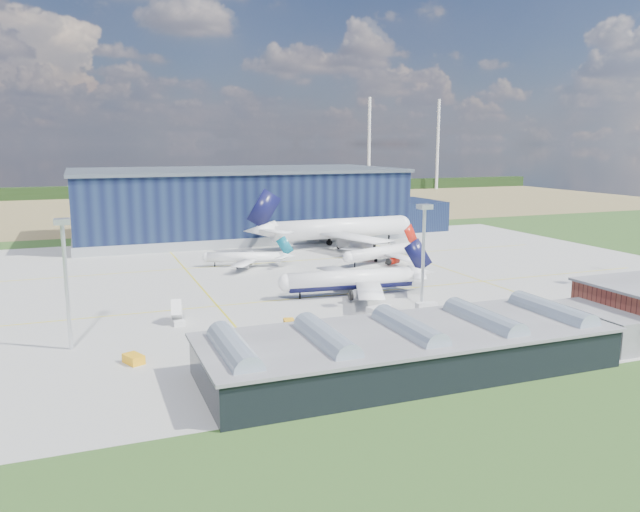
{
  "coord_description": "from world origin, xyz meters",
  "views": [
    {
      "loc": [
        -56.97,
        -142.86,
        35.32
      ],
      "look_at": [
        0.7,
        6.42,
        6.56
      ],
      "focal_mm": 35.0,
      "sensor_mm": 36.0,
      "label": 1
    }
  ],
  "objects": [
    {
      "name": "ground",
      "position": [
        0.0,
        0.0,
        0.0
      ],
      "size": [
        600.0,
        600.0,
        0.0
      ],
      "primitive_type": "plane",
      "color": "#244B1C",
      "rests_on": "ground"
    },
    {
      "name": "apron",
      "position": [
        0.0,
        10.0,
        0.03
      ],
      "size": [
        220.0,
        160.0,
        0.08
      ],
      "color": "#A1A19C",
      "rests_on": "ground"
    },
    {
      "name": "farmland",
      "position": [
        0.0,
        220.0,
        0.0
      ],
      "size": [
        600.0,
        220.0,
        0.01
      ],
      "primitive_type": "cube",
      "color": "olive",
      "rests_on": "ground"
    },
    {
      "name": "treeline",
      "position": [
        0.0,
        300.0,
        4.0
      ],
      "size": [
        600.0,
        8.0,
        8.0
      ],
      "primitive_type": "cube",
      "color": "black",
      "rests_on": "ground"
    },
    {
      "name": "hangar",
      "position": [
        2.81,
        94.8,
        11.62
      ],
      "size": [
        145.0,
        62.0,
        26.1
      ],
      "color": "black",
      "rests_on": "ground"
    },
    {
      "name": "glass_concourse",
      "position": [
        -6.45,
        -60.0,
        3.69
      ],
      "size": [
        78.0,
        23.0,
        8.6
      ],
      "color": "black",
      "rests_on": "ground"
    },
    {
      "name": "light_mast_west",
      "position": [
        -60.0,
        -30.0,
        15.43
      ],
      "size": [
        2.6,
        2.6,
        23.0
      ],
      "color": "silver",
      "rests_on": "ground"
    },
    {
      "name": "light_mast_center",
      "position": [
        10.0,
        -30.0,
        15.43
      ],
      "size": [
        2.6,
        2.6,
        23.0
      ],
      "color": "silver",
      "rests_on": "ground"
    },
    {
      "name": "airliner_navy",
      "position": [
        1.21,
        -12.0,
        6.35
      ],
      "size": [
        42.81,
        42.06,
        12.7
      ],
      "primitive_type": null,
      "rotation": [
        0.0,
        0.0,
        3.03
      ],
      "color": "white",
      "rests_on": "ground"
    },
    {
      "name": "airliner_red",
      "position": [
        25.68,
        22.0,
        5.23
      ],
      "size": [
        40.74,
        40.31,
        10.47
      ],
      "primitive_type": null,
      "rotation": [
        0.0,
        0.0,
        3.48
      ],
      "color": "white",
      "rests_on": "ground"
    },
    {
      "name": "airliner_widebody",
      "position": [
        26.56,
        54.47,
        10.18
      ],
      "size": [
        64.42,
        63.11,
        20.35
      ],
      "primitive_type": null,
      "rotation": [
        0.0,
        0.0,
        0.03
      ],
      "color": "white",
      "rests_on": "ground"
    },
    {
      "name": "airliner_regional",
      "position": [
        -13.37,
        31.54,
        4.45
      ],
      "size": [
        34.99,
        34.65,
        8.9
      ],
      "primitive_type": null,
      "rotation": [
        0.0,
        0.0,
        2.78
      ],
      "color": "white",
      "rests_on": "ground"
    },
    {
      "name": "gse_tug_a",
      "position": [
        -50.4,
        -41.37,
        0.77
      ],
      "size": [
        3.55,
        4.29,
        1.54
      ],
      "primitive_type": "cube",
      "rotation": [
        0.0,
        0.0,
        0.41
      ],
      "color": "#F9A815",
      "rests_on": "ground"
    },
    {
      "name": "gse_tug_b",
      "position": [
        -19.93,
        -30.07,
        0.65
      ],
      "size": [
        2.5,
        3.3,
        1.29
      ],
      "primitive_type": "cube",
      "rotation": [
        0.0,
        0.0,
        -0.18
      ],
      "color": "#F9A815",
      "rests_on": "ground"
    },
    {
      "name": "gse_van_a",
      "position": [
        -0.47,
        -30.65,
        1.16
      ],
      "size": [
        5.76,
        3.67,
        2.33
      ],
      "primitive_type": "cube",
      "rotation": [
        0.0,
        0.0,
        1.84
      ],
      "color": "silver",
      "rests_on": "ground"
    },
    {
      "name": "gse_van_b",
      "position": [
        7.65,
        -10.02,
        1.02
      ],
      "size": [
        4.53,
        4.64,
        2.04
      ],
      "primitive_type": "cube",
      "rotation": [
        0.0,
        0.0,
        0.75
      ],
      "color": "silver",
      "rests_on": "ground"
    },
    {
      "name": "gse_van_c",
      "position": [
        10.49,
        -31.27,
        1.08
      ],
      "size": [
        4.72,
        2.68,
        2.16
      ],
      "primitive_type": "cube",
      "rotation": [
        0.0,
        0.0,
        1.45
      ],
      "color": "silver",
      "rests_on": "ground"
    },
    {
      "name": "airstair",
      "position": [
        -40.18,
        -19.72,
        1.62
      ],
      "size": [
        2.93,
        5.35,
        3.24
      ],
      "primitive_type": "cube",
      "rotation": [
        0.0,
        0.0,
        -0.19
      ],
      "color": "silver",
      "rests_on": "ground"
    },
    {
      "name": "car_b",
      "position": [
        32.21,
        -48.0,
        0.52
      ],
      "size": [
        3.33,
        1.68,
        1.05
      ],
      "primitive_type": "imported",
      "rotation": [
        0.0,
        0.0,
        1.76
      ],
      "color": "#99999E",
      "rests_on": "ground"
    }
  ]
}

